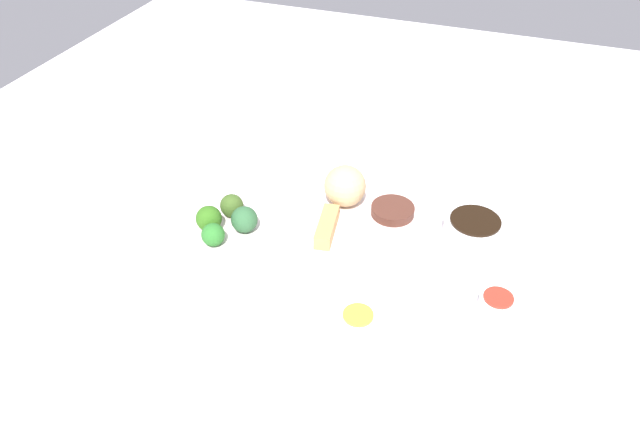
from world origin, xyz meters
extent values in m
cube|color=white|center=(0.00, 0.00, 0.01)|extent=(2.20, 2.20, 0.02)
cylinder|color=white|center=(-0.01, 0.01, 0.03)|extent=(0.27, 0.27, 0.02)
sphere|color=tan|center=(0.04, 0.06, 0.08)|extent=(0.08, 0.08, 0.08)
cube|color=tan|center=(-0.06, 0.06, 0.05)|extent=(0.11, 0.05, 0.03)
cube|color=beige|center=(-0.06, -0.04, 0.04)|extent=(0.08, 0.08, 0.01)
cylinder|color=#502B21|center=(0.04, -0.04, 0.04)|extent=(0.08, 0.08, 0.02)
cylinder|color=white|center=(-0.11, 0.25, 0.03)|extent=(0.21, 0.21, 0.01)
sphere|color=#2F6037|center=(-0.10, 0.21, 0.06)|extent=(0.05, 0.05, 0.05)
sphere|color=#3C5921|center=(-0.07, 0.25, 0.06)|extent=(0.05, 0.05, 0.05)
sphere|color=#32681B|center=(-0.12, 0.27, 0.06)|extent=(0.05, 0.05, 0.05)
sphere|color=#2C732A|center=(-0.16, 0.24, 0.06)|extent=(0.04, 0.04, 0.04)
cylinder|color=white|center=(0.04, -0.20, 0.04)|extent=(0.12, 0.12, 0.04)
cylinder|color=black|center=(0.04, -0.20, 0.06)|extent=(0.09, 0.09, 0.00)
cylinder|color=white|center=(-0.13, -0.27, 0.03)|extent=(0.06, 0.06, 0.02)
cylinder|color=red|center=(-0.13, -0.27, 0.04)|extent=(0.05, 0.05, 0.00)
cylinder|color=white|center=(-0.25, -0.06, 0.03)|extent=(0.06, 0.06, 0.02)
cylinder|color=yellow|center=(-0.25, -0.06, 0.04)|extent=(0.05, 0.05, 0.00)
cylinder|color=white|center=(0.35, 0.05, 0.05)|extent=(0.07, 0.07, 0.05)
camera|label=1|loc=(-0.90, -0.23, 0.77)|focal=34.30mm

